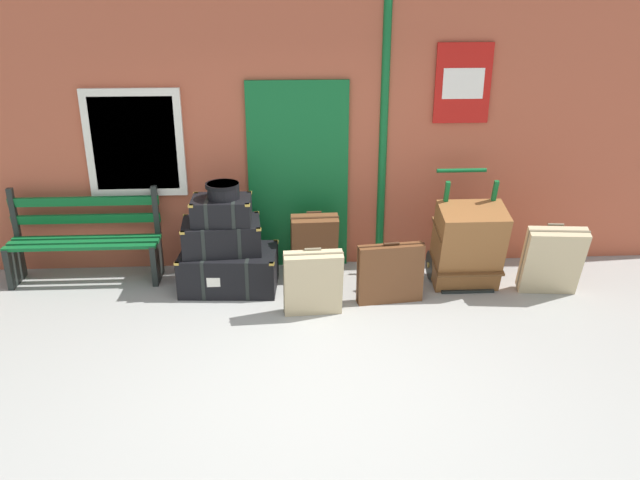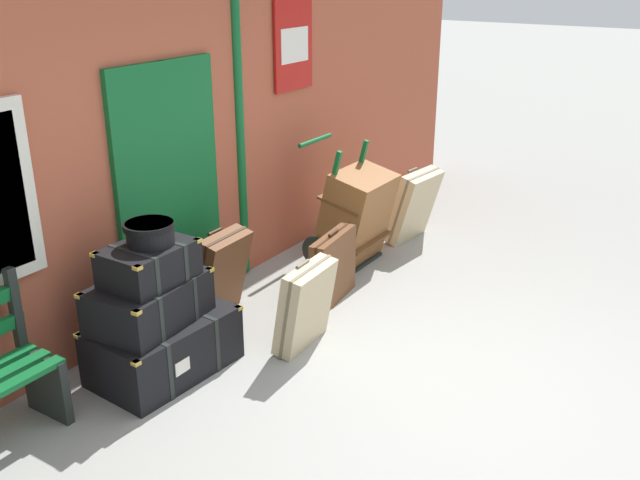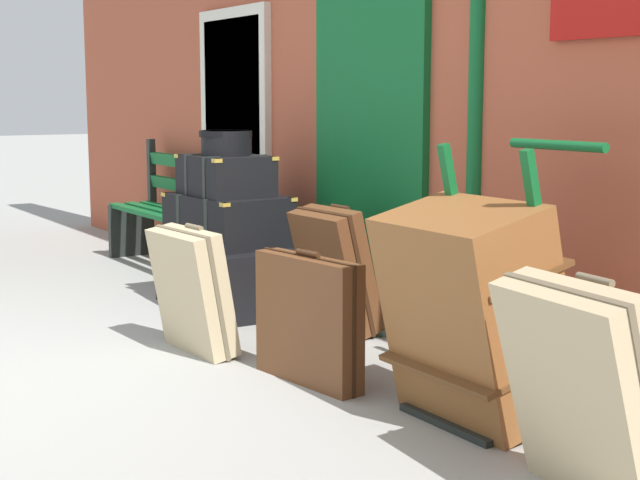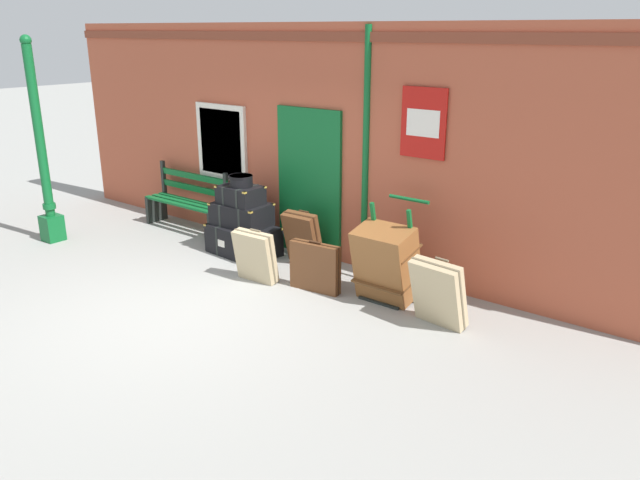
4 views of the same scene
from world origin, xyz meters
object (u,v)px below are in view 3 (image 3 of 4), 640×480
at_px(steamer_trunk_middle, 228,219).
at_px(suitcase_brown, 336,270).
at_px(steamer_trunk_base, 228,277).
at_px(round_hatbox, 226,141).
at_px(platform_bench, 173,214).
at_px(steamer_trunk_top, 226,175).
at_px(suitcase_umber, 583,393).
at_px(porters_trolley, 502,354).
at_px(suitcase_olive, 192,291).
at_px(large_brown_trunk, 472,312).
at_px(suitcase_caramel, 308,320).

distance_m(steamer_trunk_middle, suitcase_brown, 1.02).
relative_size(steamer_trunk_base, steamer_trunk_middle, 1.24).
bearing_deg(suitcase_brown, round_hatbox, -166.55).
distance_m(steamer_trunk_base, round_hatbox, 0.88).
distance_m(platform_bench, steamer_trunk_base, 1.61).
bearing_deg(platform_bench, steamer_trunk_base, -11.36).
bearing_deg(steamer_trunk_top, steamer_trunk_base, -24.88).
bearing_deg(steamer_trunk_top, round_hatbox, -14.30).
bearing_deg(platform_bench, steamer_trunk_top, -10.92).
relative_size(steamer_trunk_base, suitcase_brown, 1.39).
bearing_deg(steamer_trunk_top, steamer_trunk_middle, 129.44).
bearing_deg(suitcase_brown, suitcase_umber, -14.00).
bearing_deg(steamer_trunk_base, porters_trolley, 0.97).
xyz_separation_m(steamer_trunk_top, suitcase_olive, (0.91, -0.67, -0.53)).
relative_size(steamer_trunk_base, suitcase_umber, 1.33).
relative_size(porters_trolley, suitcase_olive, 1.70).
bearing_deg(steamer_trunk_middle, platform_bench, 169.67).
bearing_deg(porters_trolley, platform_bench, 176.19).
bearing_deg(large_brown_trunk, round_hatbox, 176.64).
relative_size(platform_bench, steamer_trunk_base, 1.52).
distance_m(steamer_trunk_middle, suitcase_olive, 1.18).
xyz_separation_m(large_brown_trunk, suitcase_caramel, (-0.86, -0.28, -0.17)).
bearing_deg(round_hatbox, large_brown_trunk, -3.36).
distance_m(porters_trolley, suitcase_olive, 1.79).
bearing_deg(platform_bench, suitcase_caramel, -12.70).
height_order(steamer_trunk_top, suitcase_caramel, steamer_trunk_top).
bearing_deg(platform_bench, large_brown_trunk, -6.28).
height_order(round_hatbox, suitcase_umber, round_hatbox).
relative_size(steamer_trunk_top, suitcase_olive, 0.87).
xyz_separation_m(round_hatbox, suitcase_olive, (0.88, -0.67, -0.75)).
relative_size(steamer_trunk_base, large_brown_trunk, 1.10).
xyz_separation_m(platform_bench, suitcase_brown, (2.48, -0.08, -0.07)).
bearing_deg(porters_trolley, large_brown_trunk, -90.00).
bearing_deg(steamer_trunk_base, suitcase_brown, 14.53).
bearing_deg(suitcase_olive, porters_trolley, 22.84).
relative_size(large_brown_trunk, suitcase_brown, 1.27).
bearing_deg(steamer_trunk_middle, suitcase_caramel, -14.74).
distance_m(platform_bench, suitcase_umber, 4.94).
xyz_separation_m(porters_trolley, suitcase_caramel, (-0.86, -0.45, 0.04)).
distance_m(steamer_trunk_middle, suitcase_caramel, 1.80).
bearing_deg(suitcase_caramel, large_brown_trunk, 17.87).
height_order(suitcase_olive, suitcase_caramel, suitcase_olive).
bearing_deg(steamer_trunk_middle, suitcase_olive, -36.85).
bearing_deg(suitcase_brown, large_brown_trunk, -13.12).
distance_m(platform_bench, suitcase_olive, 2.61).
relative_size(suitcase_olive, suitcase_caramel, 1.03).
xyz_separation_m(steamer_trunk_top, large_brown_trunk, (2.56, -0.16, -0.39)).
relative_size(platform_bench, suitcase_brown, 2.12).
bearing_deg(porters_trolley, round_hatbox, -179.36).
relative_size(round_hatbox, suitcase_olive, 0.49).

